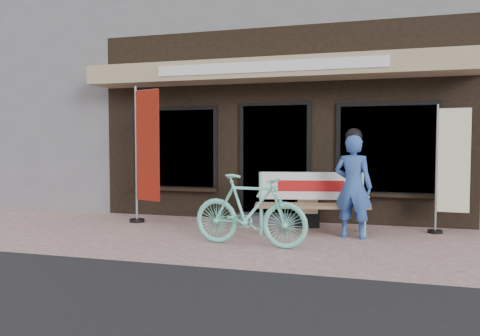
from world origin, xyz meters
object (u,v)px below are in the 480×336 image
(nobori_cream, at_px, (451,167))
(menu_stand, at_px, (307,203))
(bicycle, at_px, (250,210))
(bench, at_px, (311,197))
(person, at_px, (353,184))
(nobori_red, at_px, (146,153))

(nobori_cream, bearing_deg, menu_stand, -173.82)
(bicycle, bearing_deg, bench, -22.95)
(person, xyz_separation_m, menu_stand, (-0.78, 0.64, -0.40))
(person, distance_m, nobori_cream, 1.67)
(nobori_red, distance_m, menu_stand, 3.01)
(bench, bearing_deg, nobori_red, 168.09)
(bench, distance_m, nobori_red, 3.07)
(menu_stand, bearing_deg, nobori_red, 173.09)
(bench, height_order, person, person)
(person, height_order, bicycle, person)
(bench, height_order, nobori_cream, nobori_cream)
(bench, relative_size, person, 1.10)
(menu_stand, bearing_deg, person, -53.12)
(nobori_red, bearing_deg, menu_stand, 27.04)
(person, height_order, menu_stand, person)
(nobori_cream, distance_m, menu_stand, 2.35)
(nobori_cream, height_order, menu_stand, nobori_cream)
(bench, xyz_separation_m, bicycle, (-0.70, -1.24, -0.07))
(nobori_cream, bearing_deg, bicycle, -144.86)
(person, relative_size, nobori_cream, 0.81)
(person, bearing_deg, bench, 173.85)
(bicycle, bearing_deg, nobori_cream, -52.11)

